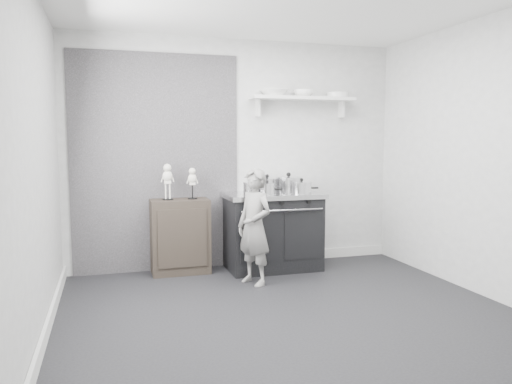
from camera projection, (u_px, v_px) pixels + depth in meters
ground at (288, 312)px, 4.41m from camera, size 4.00×4.00×0.00m
room_shell at (274, 126)px, 4.36m from camera, size 4.02×3.62×2.71m
wall_shelf at (303, 99)px, 6.03m from camera, size 1.30×0.26×0.24m
stove at (273, 231)px, 5.87m from camera, size 1.13×0.70×0.90m
side_cabinet at (180, 236)px, 5.70m from camera, size 0.65×0.38×0.85m
child at (255, 227)px, 5.23m from camera, size 0.46×0.53×1.22m
pot_front_left at (252, 188)px, 5.66m from camera, size 0.28×0.19×0.17m
pot_back_left at (267, 185)px, 5.94m from camera, size 0.35×0.26×0.21m
pot_back_right at (289, 184)px, 6.00m from camera, size 0.40×0.31×0.23m
pot_front_right at (301, 188)px, 5.73m from camera, size 0.33×0.24×0.18m
pot_front_center at (267, 189)px, 5.63m from camera, size 0.27×0.18×0.16m
skeleton_full at (168, 179)px, 5.59m from camera, size 0.13×0.08×0.47m
skeleton_torso at (192, 181)px, 5.68m from camera, size 0.11×0.07×0.41m
bowl_large at (274, 93)px, 5.91m from camera, size 0.32×0.32×0.08m
bowl_small at (303, 93)px, 6.02m from camera, size 0.25×0.25×0.08m
plate_stack at (338, 95)px, 6.15m from camera, size 0.27×0.27×0.06m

